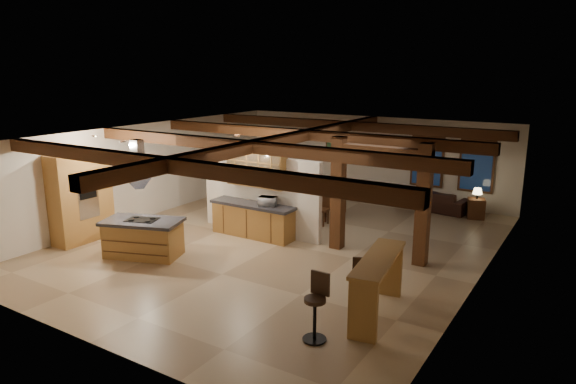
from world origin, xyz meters
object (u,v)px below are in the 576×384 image
at_px(kitchen_island, 143,238).
at_px(sofa, 433,200).
at_px(bar_counter, 378,277).
at_px(dining_table, 309,206).

bearing_deg(kitchen_island, sofa, 59.33).
xyz_separation_m(sofa, bar_counter, (1.33, -7.99, 0.45)).
height_order(kitchen_island, dining_table, kitchen_island).
height_order(kitchen_island, sofa, kitchen_island).
relative_size(dining_table, sofa, 0.76).
bearing_deg(sofa, bar_counter, 107.41).
relative_size(sofa, bar_counter, 1.00).
xyz_separation_m(kitchen_island, bar_counter, (6.12, 0.09, 0.31)).
bearing_deg(sofa, dining_table, 49.91).
xyz_separation_m(kitchen_island, dining_table, (1.69, 5.29, -0.17)).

